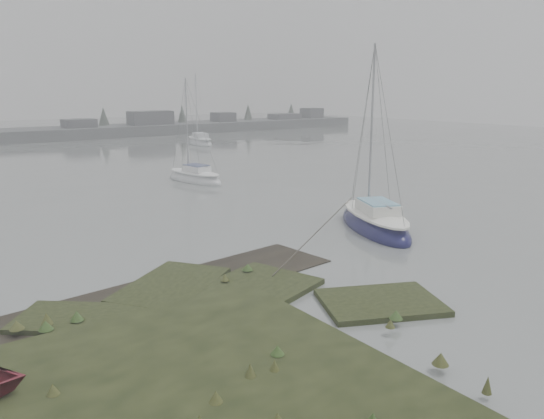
{
  "coord_description": "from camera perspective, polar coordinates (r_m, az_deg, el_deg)",
  "views": [
    {
      "loc": [
        -10.99,
        -10.65,
        6.39
      ],
      "look_at": [
        0.87,
        5.57,
        1.8
      ],
      "focal_mm": 35.0,
      "sensor_mm": 36.0,
      "label": 1
    }
  ],
  "objects": [
    {
      "name": "sailboat_white",
      "position": [
        37.85,
        -8.3,
        3.38
      ],
      "size": [
        2.66,
        5.67,
        7.69
      ],
      "rotation": [
        0.0,
        0.0,
        0.16
      ],
      "color": "silver",
      "rests_on": "ground"
    },
    {
      "name": "sailboat_main",
      "position": [
        25.05,
        10.98,
        -1.49
      ],
      "size": [
        4.52,
        6.71,
        9.04
      ],
      "rotation": [
        0.0,
        0.0,
        -0.42
      ],
      "color": "#0E0E3E",
      "rests_on": "ground"
    },
    {
      "name": "far_shoreline",
      "position": [
        82.01,
        -8.72,
        8.85
      ],
      "size": [
        60.0,
        8.0,
        4.15
      ],
      "color": "#4C4F51",
      "rests_on": "ground"
    },
    {
      "name": "ground",
      "position": [
        42.59,
        -20.83,
        3.4
      ],
      "size": [
        160.0,
        160.0,
        0.0
      ],
      "primitive_type": "plane",
      "color": "slate",
      "rests_on": "ground"
    },
    {
      "name": "sailboat_far_b",
      "position": [
        63.2,
        -7.78,
        7.2
      ],
      "size": [
        3.11,
        6.51,
        8.81
      ],
      "rotation": [
        0.0,
        0.0,
        -0.18
      ],
      "color": "silver",
      "rests_on": "ground"
    }
  ]
}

